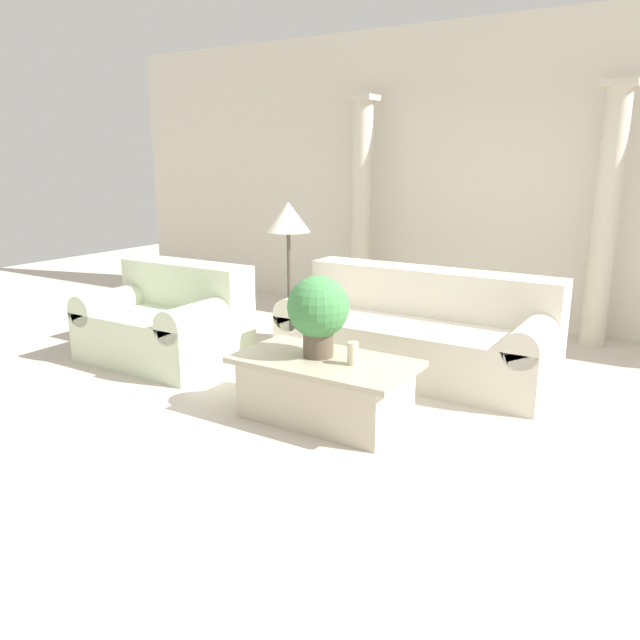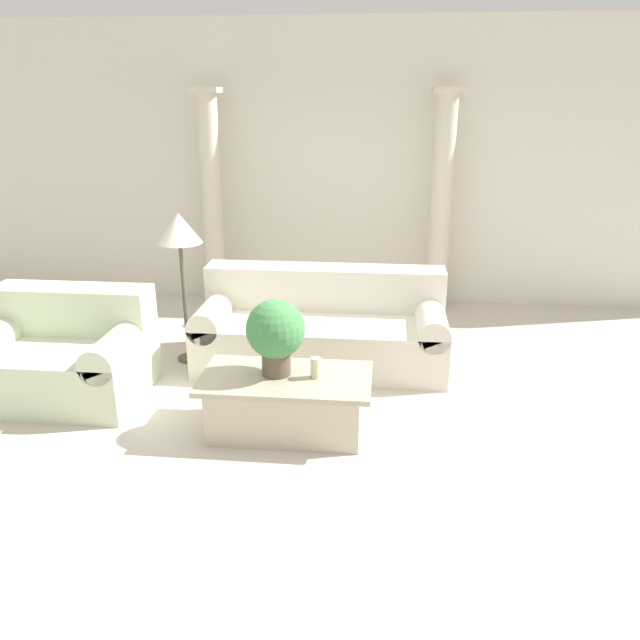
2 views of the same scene
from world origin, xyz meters
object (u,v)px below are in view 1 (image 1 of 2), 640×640
at_px(coffee_table, 325,388).
at_px(floor_lamp, 288,223).
at_px(loveseat, 168,321).
at_px(potted_plant, 318,310).
at_px(sofa_long, 418,332).

height_order(coffee_table, floor_lamp, floor_lamp).
relative_size(loveseat, potted_plant, 2.37).
xyz_separation_m(sofa_long, loveseat, (-2.08, -0.87, 0.01)).
relative_size(coffee_table, potted_plant, 2.20).
bearing_deg(floor_lamp, potted_plant, -48.12).
distance_m(sofa_long, floor_lamp, 1.54).
relative_size(sofa_long, coffee_table, 1.80).
height_order(coffee_table, potted_plant, potted_plant).
bearing_deg(sofa_long, coffee_table, -95.94).
height_order(sofa_long, loveseat, same).
distance_m(sofa_long, potted_plant, 1.37).
bearing_deg(loveseat, coffee_table, -12.91).
height_order(sofa_long, coffee_table, sofa_long).
distance_m(loveseat, potted_plant, 1.96).
xyz_separation_m(sofa_long, potted_plant, (-0.21, -1.28, 0.43)).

